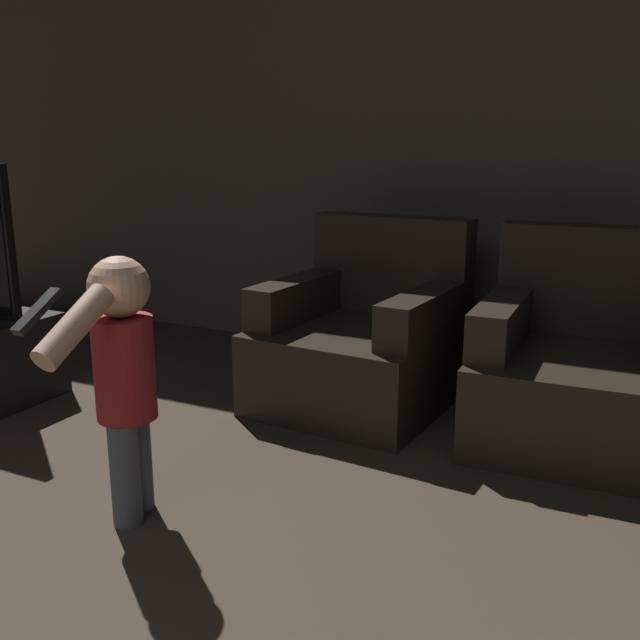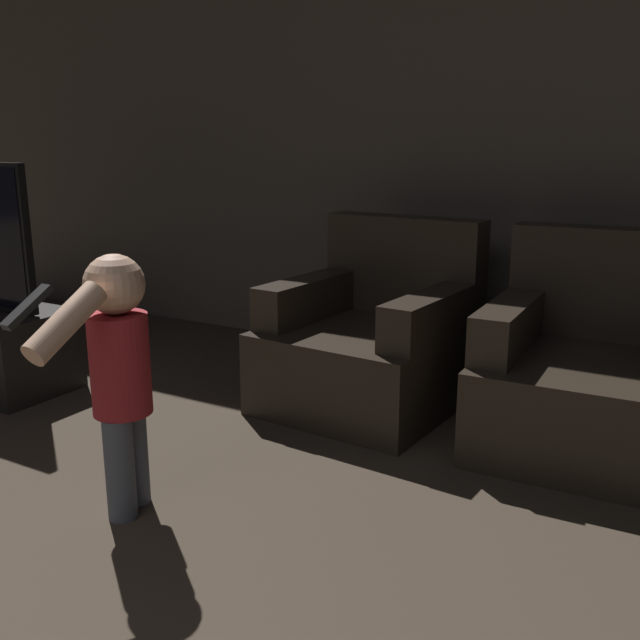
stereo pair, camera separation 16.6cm
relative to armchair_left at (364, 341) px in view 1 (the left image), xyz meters
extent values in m
cube|color=#51493F|center=(0.31, 0.82, 1.00)|extent=(8.40, 0.05, 2.60)
cube|color=black|center=(0.00, -0.06, -0.11)|extent=(0.88, 0.94, 0.38)
cube|color=black|center=(0.02, 0.30, 0.33)|extent=(0.83, 0.22, 0.48)
cube|color=black|center=(-0.33, -0.04, 0.19)|extent=(0.21, 0.73, 0.20)
cube|color=black|center=(0.32, -0.08, 0.19)|extent=(0.21, 0.73, 0.20)
cube|color=black|center=(0.99, -0.06, -0.11)|extent=(0.84, 0.91, 0.38)
cube|color=black|center=(0.98, 0.30, 0.33)|extent=(0.82, 0.19, 0.48)
cube|color=black|center=(0.67, -0.07, 0.19)|extent=(0.18, 0.73, 0.20)
cylinder|color=#474C56|center=(-0.24, -1.42, -0.12)|extent=(0.10, 0.10, 0.35)
cylinder|color=#474C56|center=(-0.28, -1.32, -0.12)|extent=(0.10, 0.10, 0.35)
cylinder|color=maroon|center=(-0.26, -1.37, 0.22)|extent=(0.19, 0.19, 0.34)
sphere|color=tan|center=(-0.26, -1.37, 0.49)|extent=(0.19, 0.19, 0.19)
cylinder|color=tan|center=(-0.30, -1.26, 0.21)|extent=(0.08, 0.08, 0.28)
cylinder|color=tan|center=(-0.22, -1.61, 0.42)|extent=(0.08, 0.29, 0.21)
cube|color=black|center=(-0.22, -1.73, 0.49)|extent=(0.04, 0.16, 0.10)
camera|label=1|loc=(1.27, -3.04, 0.93)|focal=40.00mm
camera|label=2|loc=(1.42, -2.97, 0.93)|focal=40.00mm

